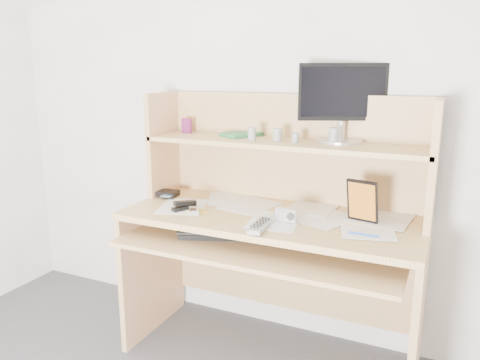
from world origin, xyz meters
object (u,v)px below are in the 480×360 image
at_px(monitor, 343,101).
at_px(tv_remote, 260,226).
at_px(desk, 276,221).
at_px(keyboard, 232,232).
at_px(game_case, 362,201).

bearing_deg(monitor, tv_remote, -142.00).
bearing_deg(desk, monitor, 31.55).
distance_m(desk, keyboard, 0.23).
xyz_separation_m(keyboard, game_case, (0.58, 0.13, 0.19)).
relative_size(keyboard, game_case, 2.66).
height_order(desk, keyboard, desk).
relative_size(game_case, monitor, 0.49).
bearing_deg(game_case, desk, -170.78).
bearing_deg(desk, tv_remote, -83.64).
height_order(desk, monitor, monitor).
bearing_deg(game_case, monitor, 141.44).
distance_m(tv_remote, game_case, 0.47).
height_order(tv_remote, monitor, monitor).
height_order(keyboard, tv_remote, tv_remote).
bearing_deg(tv_remote, keyboard, 140.65).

